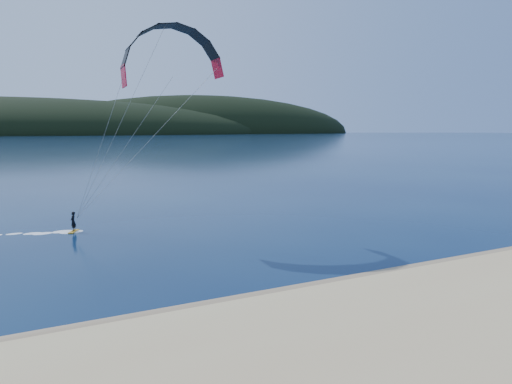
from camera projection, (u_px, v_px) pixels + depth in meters
ground at (301, 341)px, 18.55m from camera, size 1800.00×1800.00×0.00m
wet_sand at (256, 302)px, 22.58m from camera, size 220.00×2.50×0.10m
headland at (59, 134)px, 686.04m from camera, size 1200.00×310.00×140.00m
kitesurfer_near at (168, 82)px, 34.71m from camera, size 22.81×8.51×16.15m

